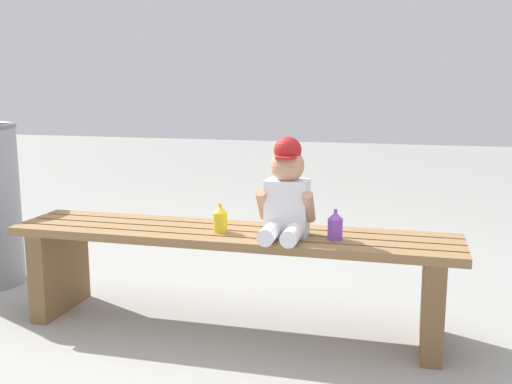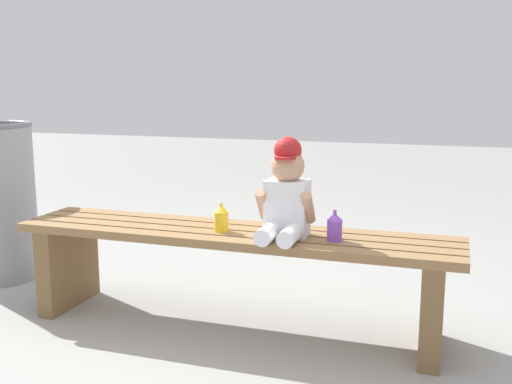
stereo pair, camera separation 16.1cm
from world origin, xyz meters
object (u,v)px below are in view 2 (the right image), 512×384
object	(u,v)px
sippy_cup_left	(221,218)
sippy_cup_right	(335,226)
park_bench	(233,259)
child_figure	(286,194)

from	to	relation	value
sippy_cup_left	sippy_cup_right	bearing A→B (deg)	0.00
park_bench	child_figure	size ratio (longest dim) A/B	4.69
child_figure	sippy_cup_right	distance (m)	0.23
sippy_cup_left	park_bench	bearing A→B (deg)	43.49
child_figure	sippy_cup_right	xyz separation A→B (m)	(0.20, 0.00, -0.12)
park_bench	child_figure	bearing A→B (deg)	-8.10
child_figure	sippy_cup_right	size ratio (longest dim) A/B	3.26
park_bench	sippy_cup_right	distance (m)	0.48
sippy_cup_left	sippy_cup_right	size ratio (longest dim) A/B	1.00
sippy_cup_right	park_bench	bearing A→B (deg)	175.57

